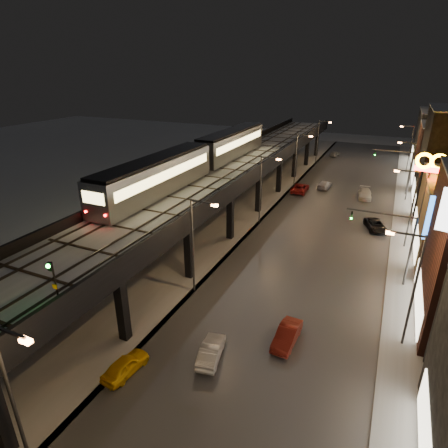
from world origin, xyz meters
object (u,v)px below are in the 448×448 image
at_px(car_near_white, 211,351).
at_px(car_onc_silver, 287,336).
at_px(subway_train, 201,156).
at_px(car_far_white, 335,154).
at_px(rail_signal, 52,275).
at_px(car_onc_dark, 375,226).
at_px(car_taxi, 125,366).
at_px(car_mid_dark, 325,185).
at_px(car_onc_white, 365,194).
at_px(car_mid_silver, 300,188).

relative_size(car_near_white, car_onc_silver, 0.97).
bearing_deg(subway_train, car_far_white, 77.35).
bearing_deg(rail_signal, car_onc_dark, 66.01).
height_order(car_near_white, car_onc_silver, car_onc_silver).
distance_m(rail_signal, car_onc_dark, 39.34).
xyz_separation_m(car_taxi, car_mid_dark, (4.37, 47.94, 0.01)).
bearing_deg(car_mid_dark, rail_signal, 88.35).
bearing_deg(car_onc_white, car_near_white, -105.37).
bearing_deg(car_onc_silver, car_far_white, 98.22).
relative_size(car_taxi, car_onc_silver, 0.91).
xyz_separation_m(car_near_white, car_far_white, (-2.69, 70.20, -0.03)).
bearing_deg(car_onc_silver, rail_signal, -136.14).
bearing_deg(car_onc_dark, car_near_white, -126.93).
relative_size(car_near_white, car_mid_silver, 0.77).
xyz_separation_m(car_far_white, car_onc_white, (9.17, -28.48, 0.07)).
distance_m(rail_signal, car_mid_dark, 51.47).
bearing_deg(car_far_white, car_onc_white, 119.94).
xyz_separation_m(car_mid_silver, car_onc_dark, (12.54, -11.47, -0.08)).
distance_m(car_mid_dark, car_onc_silver, 40.74).
bearing_deg(subway_train, car_near_white, -61.06).
bearing_deg(car_near_white, car_far_white, -99.68).
bearing_deg(car_onc_dark, rail_signal, -133.80).
bearing_deg(car_mid_dark, car_onc_dark, 126.81).
height_order(car_far_white, car_onc_silver, car_onc_silver).
distance_m(car_far_white, car_onc_silver, 66.76).
height_order(car_onc_silver, car_onc_dark, car_onc_silver).
relative_size(subway_train, car_mid_silver, 7.83).
xyz_separation_m(car_taxi, car_near_white, (4.65, 3.65, 0.02)).
bearing_deg(car_onc_silver, car_onc_white, 89.01).
xyz_separation_m(subway_train, car_onc_silver, (17.57, -19.91, -7.88)).
bearing_deg(car_far_white, car_mid_dark, 107.40).
relative_size(subway_train, car_taxi, 10.90).
height_order(rail_signal, car_onc_white, rail_signal).
distance_m(car_near_white, car_mid_dark, 44.29).
relative_size(rail_signal, car_onc_dark, 0.61).
distance_m(car_taxi, car_far_white, 73.88).
relative_size(car_onc_dark, car_onc_white, 0.94).
xyz_separation_m(rail_signal, car_onc_silver, (11.17, 9.97, -7.89)).
bearing_deg(subway_train, rail_signal, -77.91).
xyz_separation_m(rail_signal, car_far_white, (4.03, 76.36, -7.94)).
height_order(car_mid_dark, car_onc_dark, car_mid_dark).
xyz_separation_m(subway_train, rail_signal, (6.40, -29.89, 0.02)).
bearing_deg(subway_train, car_taxi, -72.82).
bearing_deg(car_taxi, car_onc_silver, -134.46).
distance_m(car_taxi, car_near_white, 5.92).
bearing_deg(rail_signal, car_mid_silver, 86.16).
height_order(car_mid_dark, car_onc_white, car_onc_white).
height_order(car_mid_silver, car_far_white, car_mid_silver).
height_order(car_taxi, car_far_white, car_taxi).
height_order(subway_train, car_onc_white, subway_train).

